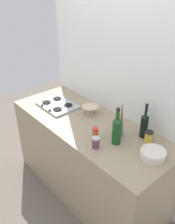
{
  "coord_description": "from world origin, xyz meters",
  "views": [
    {
      "loc": [
        1.51,
        -1.32,
        2.17
      ],
      "look_at": [
        0.0,
        0.0,
        1.02
      ],
      "focal_mm": 38.38,
      "sensor_mm": 36.0,
      "label": 1
    }
  ],
  "objects": [
    {
      "name": "stovetop_hob",
      "position": [
        -0.48,
        -0.03,
        0.91
      ],
      "size": [
        0.43,
        0.32,
        0.04
      ],
      "color": "#B2B2B7",
      "rests_on": "counter_block"
    },
    {
      "name": "condiment_jar_spare",
      "position": [
        0.25,
        -0.12,
        0.96
      ],
      "size": [
        0.05,
        0.05,
        0.11
      ],
      "color": "#C64C2D",
      "rests_on": "counter_block"
    },
    {
      "name": "utensil_crock",
      "position": [
        0.34,
        0.07,
        0.97
      ],
      "size": [
        0.09,
        0.09,
        0.32
      ],
      "color": "slate",
      "rests_on": "counter_block"
    },
    {
      "name": "wine_bottle_leftmost",
      "position": [
        0.5,
        0.22,
        1.02
      ],
      "size": [
        0.07,
        0.07,
        0.33
      ],
      "color": "black",
      "rests_on": "counter_block"
    },
    {
      "name": "counter_block",
      "position": [
        0.0,
        0.0,
        0.45
      ],
      "size": [
        1.8,
        0.7,
        0.9
      ],
      "primitive_type": "cube",
      "color": "tan",
      "rests_on": "ground"
    },
    {
      "name": "condiment_jar_rear",
      "position": [
        0.59,
        0.19,
        0.96
      ],
      "size": [
        0.07,
        0.07,
        0.11
      ],
      "color": "gold",
      "rests_on": "counter_block"
    },
    {
      "name": "condiment_jar_front",
      "position": [
        0.34,
        -0.21,
        0.95
      ],
      "size": [
        0.07,
        0.07,
        0.1
      ],
      "color": "#66384C",
      "rests_on": "counter_block"
    },
    {
      "name": "backsplash_panel",
      "position": [
        0.0,
        0.38,
        1.29
      ],
      "size": [
        1.9,
        0.06,
        2.59
      ],
      "primitive_type": "cube",
      "color": "white",
      "rests_on": "ground"
    },
    {
      "name": "wine_bottle_mid_left",
      "position": [
        0.41,
        -0.03,
        1.03
      ],
      "size": [
        0.08,
        0.08,
        0.34
      ],
      "color": "#19471E",
      "rests_on": "counter_block"
    },
    {
      "name": "mixing_bowl",
      "position": [
        -0.11,
        0.14,
        0.95
      ],
      "size": [
        0.17,
        0.17,
        0.09
      ],
      "color": "beige",
      "rests_on": "counter_block"
    },
    {
      "name": "ground_plane",
      "position": [
        0.0,
        0.0,
        0.0
      ],
      "size": [
        6.0,
        6.0,
        0.0
      ],
      "primitive_type": "plane",
      "color": "#6B6056",
      "rests_on": "ground"
    },
    {
      "name": "plate_stack",
      "position": [
        0.73,
        0.05,
        0.93
      ],
      "size": [
        0.21,
        0.21,
        0.07
      ],
      "color": "silver",
      "rests_on": "counter_block"
    }
  ]
}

